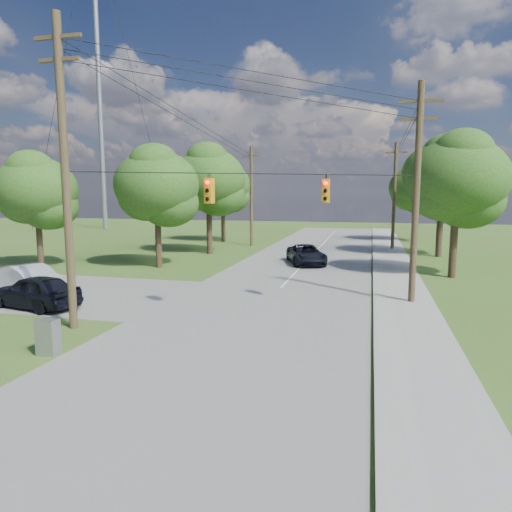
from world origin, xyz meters
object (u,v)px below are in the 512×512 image
(pole_ne, at_px, (416,191))
(car_main_north, at_px, (306,254))
(pole_north_e, at_px, (394,196))
(pole_north_w, at_px, (251,195))
(pole_sw, at_px, (65,171))
(car_cross_silver, at_px, (22,279))
(car_cross_dark, at_px, (35,291))
(control_cabinet, at_px, (48,337))

(pole_ne, xyz_separation_m, car_main_north, (-6.73, 11.12, -4.71))
(pole_north_e, relative_size, car_main_north, 1.92)
(pole_north_w, bearing_deg, pole_ne, -57.71)
(pole_sw, distance_m, pole_north_w, 29.62)
(pole_north_e, height_order, car_main_north, pole_north_e)
(pole_ne, distance_m, car_cross_silver, 20.73)
(pole_north_w, bearing_deg, car_cross_silver, -103.73)
(car_main_north, bearing_deg, car_cross_silver, -152.42)
(pole_north_w, xyz_separation_m, car_cross_dark, (-3.31, -27.30, -4.31))
(pole_north_e, distance_m, car_cross_dark, 32.56)
(car_cross_dark, height_order, car_cross_silver, car_cross_silver)
(control_cabinet, bearing_deg, car_cross_silver, 133.33)
(pole_sw, xyz_separation_m, pole_ne, (13.50, 7.60, -0.76))
(car_cross_silver, bearing_deg, pole_north_w, -171.64)
(car_cross_silver, relative_size, control_cabinet, 4.07)
(pole_north_e, xyz_separation_m, car_main_north, (-6.73, -10.88, -4.38))
(pole_north_w, relative_size, car_cross_dark, 2.16)
(control_cabinet, bearing_deg, pole_ne, 38.16)
(pole_ne, bearing_deg, pole_north_w, 122.29)
(pole_north_w, distance_m, car_main_north, 13.74)
(pole_north_e, bearing_deg, control_cabinet, -110.91)
(pole_north_w, height_order, car_main_north, pole_north_w)
(pole_sw, bearing_deg, pole_north_e, 65.48)
(car_cross_dark, bearing_deg, pole_ne, 117.92)
(pole_sw, bearing_deg, car_cross_dark, 148.21)
(pole_north_e, xyz_separation_m, car_cross_dark, (-17.21, -27.30, -4.31))
(pole_north_e, relative_size, car_cross_dark, 2.16)
(pole_sw, distance_m, pole_ne, 15.51)
(car_cross_silver, bearing_deg, car_cross_dark, 71.91)
(pole_ne, bearing_deg, pole_sw, -150.62)
(pole_north_e, xyz_separation_m, control_cabinet, (-12.40, -32.46, -4.52))
(pole_north_w, relative_size, car_main_north, 1.92)
(car_cross_dark, distance_m, car_main_north, 19.48)
(pole_sw, relative_size, car_cross_silver, 2.43)
(car_main_north, bearing_deg, car_cross_dark, -141.66)
(pole_north_w, distance_m, car_cross_silver, 26.04)
(pole_north_w, bearing_deg, pole_north_e, 0.00)
(pole_sw, height_order, control_cabinet, pole_sw)
(pole_sw, distance_m, control_cabinet, 6.40)
(car_cross_silver, distance_m, car_main_north, 19.34)
(car_cross_dark, height_order, control_cabinet, car_cross_dark)
(pole_sw, height_order, car_cross_silver, pole_sw)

